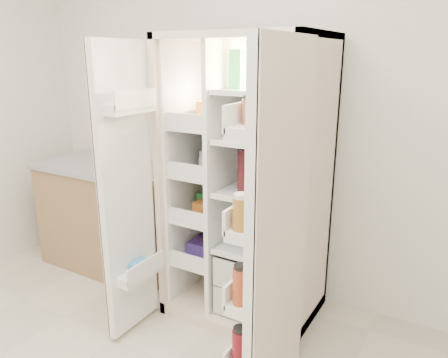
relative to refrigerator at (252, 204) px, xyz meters
The scene contains 5 objects.
wall_back 0.71m from the refrigerator, 106.24° to the left, with size 4.00×0.02×2.70m, color silver.
refrigerator is the anchor object (origin of this frame).
freezer_door 0.81m from the refrigerator, 130.38° to the right, with size 0.15×0.40×1.72m.
fridge_door 0.85m from the refrigerator, 56.18° to the right, with size 0.17×0.58×1.72m.
kitchen_counter 1.28m from the refrigerator, behind, with size 1.18×0.63×0.85m.
Camera 1 is at (1.27, -0.68, 1.67)m, focal length 34.00 mm.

